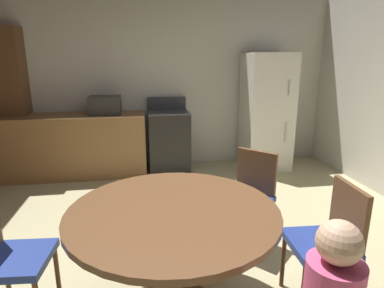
{
  "coord_description": "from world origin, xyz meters",
  "views": [
    {
      "loc": [
        -0.38,
        -2.13,
        1.66
      ],
      "look_at": [
        0.14,
        1.13,
        0.78
      ],
      "focal_mm": 29.73,
      "sensor_mm": 36.0,
      "label": 1
    }
  ],
  "objects_px": {
    "refrigerator": "(266,112)",
    "microwave": "(105,105)",
    "chair_northeast": "(250,193)",
    "chair_east": "(330,237)",
    "oven_range": "(169,141)",
    "chair_west": "(4,253)",
    "dining_table": "(174,230)"
  },
  "relations": [
    {
      "from": "refrigerator",
      "to": "microwave",
      "type": "xyz_separation_m",
      "value": [
        -2.41,
        0.05,
        0.15
      ]
    },
    {
      "from": "microwave",
      "to": "chair_northeast",
      "type": "bearing_deg",
      "value": -55.95
    },
    {
      "from": "refrigerator",
      "to": "chair_east",
      "type": "bearing_deg",
      "value": -103.13
    },
    {
      "from": "oven_range",
      "to": "chair_east",
      "type": "bearing_deg",
      "value": -74.05
    },
    {
      "from": "chair_west",
      "to": "chair_northeast",
      "type": "height_order",
      "value": "same"
    },
    {
      "from": "refrigerator",
      "to": "chair_east",
      "type": "relative_size",
      "value": 2.02
    },
    {
      "from": "chair_east",
      "to": "chair_northeast",
      "type": "relative_size",
      "value": 1.0
    },
    {
      "from": "dining_table",
      "to": "chair_northeast",
      "type": "relative_size",
      "value": 1.52
    },
    {
      "from": "refrigerator",
      "to": "microwave",
      "type": "height_order",
      "value": "refrigerator"
    },
    {
      "from": "dining_table",
      "to": "refrigerator",
      "type": "bearing_deg",
      "value": 58.61
    },
    {
      "from": "dining_table",
      "to": "chair_west",
      "type": "relative_size",
      "value": 1.52
    },
    {
      "from": "refrigerator",
      "to": "chair_northeast",
      "type": "bearing_deg",
      "value": -114.73
    },
    {
      "from": "refrigerator",
      "to": "chair_northeast",
      "type": "distance_m",
      "value": 2.33
    },
    {
      "from": "dining_table",
      "to": "chair_east",
      "type": "height_order",
      "value": "chair_east"
    },
    {
      "from": "refrigerator",
      "to": "chair_east",
      "type": "height_order",
      "value": "refrigerator"
    },
    {
      "from": "microwave",
      "to": "chair_west",
      "type": "xyz_separation_m",
      "value": [
        -0.36,
        -2.79,
        -0.53
      ]
    },
    {
      "from": "chair_northeast",
      "to": "chair_east",
      "type": "bearing_deg",
      "value": 66.46
    },
    {
      "from": "dining_table",
      "to": "oven_range",
      "type": "bearing_deg",
      "value": 85.8
    },
    {
      "from": "dining_table",
      "to": "chair_east",
      "type": "distance_m",
      "value": 1.06
    },
    {
      "from": "microwave",
      "to": "chair_northeast",
      "type": "relative_size",
      "value": 0.51
    },
    {
      "from": "chair_west",
      "to": "chair_northeast",
      "type": "bearing_deg",
      "value": 24.22
    },
    {
      "from": "refrigerator",
      "to": "dining_table",
      "type": "distance_m",
      "value": 3.32
    },
    {
      "from": "chair_west",
      "to": "microwave",
      "type": "bearing_deg",
      "value": 87.24
    },
    {
      "from": "oven_range",
      "to": "dining_table",
      "type": "xyz_separation_m",
      "value": [
        -0.21,
        -2.87,
        0.14
      ]
    },
    {
      "from": "microwave",
      "to": "chair_east",
      "type": "relative_size",
      "value": 0.51
    },
    {
      "from": "oven_range",
      "to": "chair_northeast",
      "type": "bearing_deg",
      "value": -75.72
    },
    {
      "from": "oven_range",
      "to": "chair_east",
      "type": "xyz_separation_m",
      "value": [
        0.84,
        -2.93,
        0.03
      ]
    },
    {
      "from": "dining_table",
      "to": "chair_northeast",
      "type": "distance_m",
      "value": 1.06
    },
    {
      "from": "chair_east",
      "to": "chair_northeast",
      "type": "height_order",
      "value": "same"
    },
    {
      "from": "oven_range",
      "to": "refrigerator",
      "type": "relative_size",
      "value": 0.62
    },
    {
      "from": "microwave",
      "to": "chair_east",
      "type": "distance_m",
      "value": 3.45
    },
    {
      "from": "chair_northeast",
      "to": "chair_west",
      "type": "bearing_deg",
      "value": -24.22
    }
  ]
}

